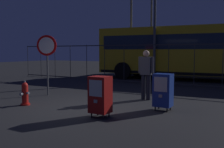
% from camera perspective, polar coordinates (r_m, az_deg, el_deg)
% --- Properties ---
extents(ground_plane, '(60.00, 60.00, 0.00)m').
position_cam_1_polar(ground_plane, '(7.75, -6.47, -7.21)').
color(ground_plane, '#262628').
extents(fire_hydrant, '(0.33, 0.32, 0.75)m').
position_cam_1_polar(fire_hydrant, '(8.36, -18.49, -4.10)').
color(fire_hydrant, red).
rests_on(fire_hydrant, ground_plane).
extents(newspaper_box_primary, '(0.48, 0.42, 1.02)m').
position_cam_1_polar(newspaper_box_primary, '(7.31, 11.10, -3.47)').
color(newspaper_box_primary, black).
rests_on(newspaper_box_primary, ground_plane).
extents(newspaper_box_secondary, '(0.48, 0.42, 1.02)m').
position_cam_1_polar(newspaper_box_secondary, '(6.45, -2.60, -4.50)').
color(newspaper_box_secondary, black).
rests_on(newspaper_box_secondary, ground_plane).
extents(stop_sign, '(0.71, 0.31, 2.23)m').
position_cam_1_polar(stop_sign, '(9.96, -14.04, 4.64)').
color(stop_sign, '#4C4F54').
rests_on(stop_sign, ground_plane).
extents(pedestrian, '(0.55, 0.22, 1.67)m').
position_cam_1_polar(pedestrian, '(8.82, 7.44, 0.48)').
color(pedestrian, black).
rests_on(pedestrian, ground_plane).
extents(fence_barrier, '(18.03, 0.04, 2.00)m').
position_cam_1_polar(fence_barrier, '(12.92, 9.73, 2.17)').
color(fence_barrier, '#2D2D33').
rests_on(fence_barrier, ground_plane).
extents(bus_near, '(10.68, 3.51, 3.00)m').
position_cam_1_polar(bus_near, '(15.50, 16.93, 5.03)').
color(bus_near, gold).
rests_on(bus_near, ground_plane).
extents(bus_far, '(10.56, 2.99, 3.00)m').
position_cam_1_polar(bus_far, '(19.46, 22.76, 4.80)').
color(bus_far, '#4C5156').
rests_on(bus_far, ground_plane).
extents(street_light_near_right, '(0.32, 0.32, 8.67)m').
position_cam_1_polar(street_light_near_right, '(19.12, 8.66, 14.80)').
color(street_light_near_right, '#4C4F54').
rests_on(street_light_near_right, ground_plane).
extents(street_light_far_left, '(0.32, 0.32, 8.31)m').
position_cam_1_polar(street_light_far_left, '(17.67, 4.23, 15.06)').
color(street_light_far_left, '#4C4F54').
rests_on(street_light_far_left, ground_plane).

